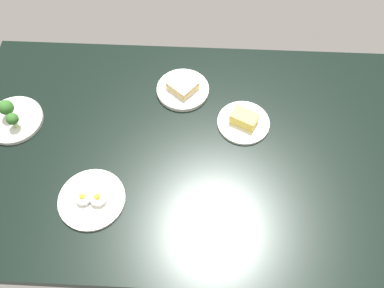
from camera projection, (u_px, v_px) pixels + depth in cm
name	position (u px, v px, depth cm)	size (l,w,h in cm)	color
dining_table	(192.00, 150.00, 133.96)	(150.44, 89.10, 4.00)	black
plate_eggs	(92.00, 199.00, 121.57)	(20.02, 20.02, 4.63)	white
plate_sandwich	(183.00, 89.00, 143.21)	(18.33, 18.33, 4.76)	white
plate_cheese	(244.00, 121.00, 136.02)	(17.45, 17.45, 5.00)	white
plate_broccoli	(13.00, 118.00, 135.98)	(19.17, 19.17, 8.44)	white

